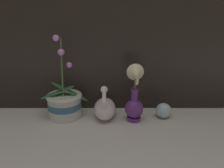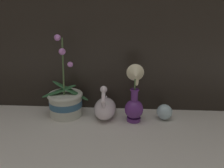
% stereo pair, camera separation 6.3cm
% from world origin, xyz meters
% --- Properties ---
extents(ground_plane, '(2.80, 2.80, 0.00)m').
position_xyz_m(ground_plane, '(0.00, 0.00, 0.00)').
color(ground_plane, beige).
extents(orchid_potted_plant, '(0.24, 0.18, 0.41)m').
position_xyz_m(orchid_potted_plant, '(-0.23, 0.12, 0.08)').
color(orchid_potted_plant, beige).
rests_on(orchid_potted_plant, ground_plane).
extents(swan_figurine, '(0.11, 0.20, 0.19)m').
position_xyz_m(swan_figurine, '(-0.02, 0.11, 0.05)').
color(swan_figurine, white).
rests_on(swan_figurine, ground_plane).
extents(blue_vase, '(0.09, 0.10, 0.29)m').
position_xyz_m(blue_vase, '(0.12, 0.07, 0.11)').
color(blue_vase, '#602D7F').
rests_on(blue_vase, ground_plane).
extents(glass_sphere, '(0.08, 0.08, 0.08)m').
position_xyz_m(glass_sphere, '(0.27, 0.10, 0.04)').
color(glass_sphere, silver).
rests_on(glass_sphere, ground_plane).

